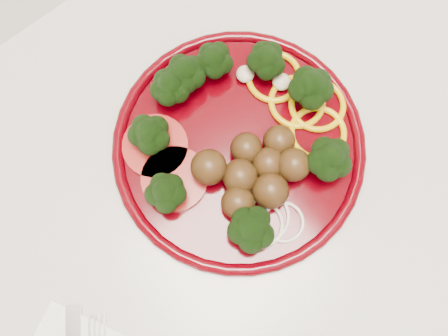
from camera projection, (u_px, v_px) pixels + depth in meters
counter at (178, 263)px, 0.99m from camera, size 2.40×0.60×0.90m
plate at (238, 141)px, 0.56m from camera, size 0.29×0.29×0.06m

